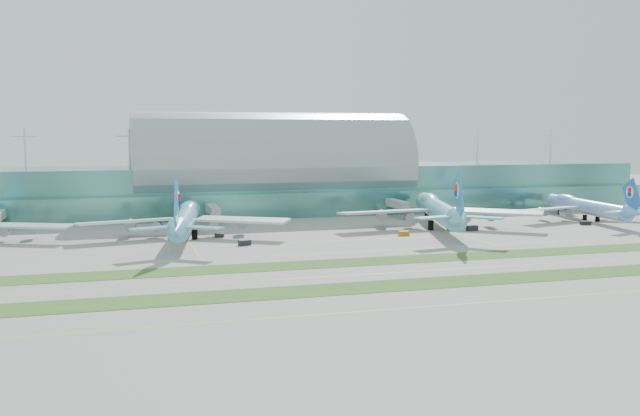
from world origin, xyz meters
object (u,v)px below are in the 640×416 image
object	(u,v)px
airliner_b	(186,218)
terminal	(272,179)
airliner_d	(586,206)
airliner_c	(438,209)

from	to	relation	value
airliner_b	terminal	bearing A→B (deg)	66.52
terminal	airliner_d	bearing A→B (deg)	-30.54
terminal	airliner_c	size ratio (longest dim) A/B	4.16
terminal	airliner_b	distance (m)	81.83
airliner_c	airliner_d	distance (m)	66.46
terminal	airliner_d	xyz separation A→B (m)	(111.49, -65.78, -8.48)
airliner_d	airliner_b	bearing A→B (deg)	-172.12
airliner_c	airliner_d	xyz separation A→B (m)	(66.26, 5.00, -1.34)
terminal	airliner_b	xyz separation A→B (m)	(-44.42, -68.30, -7.61)
airliner_b	airliner_c	size ratio (longest dim) A/B	0.95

